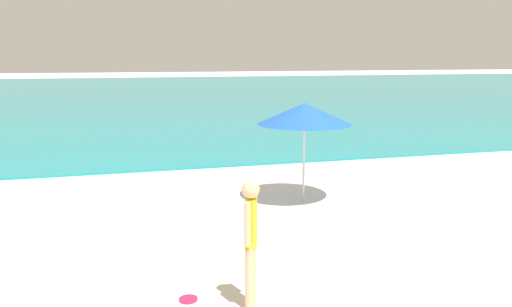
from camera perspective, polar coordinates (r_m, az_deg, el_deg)
name	(u,v)px	position (r m, az deg, el deg)	size (l,w,h in m)	color
water	(149,92)	(43.21, -11.66, 6.66)	(160.00, 60.00, 0.06)	teal
person_standing	(251,237)	(5.94, -0.57, -9.17)	(0.22, 0.31, 1.52)	#DDAD84
frisbee	(188,299)	(6.49, -7.48, -15.64)	(0.22, 0.22, 0.03)	#E51E4C
beach_umbrella	(305,114)	(10.20, 5.37, 4.37)	(1.86, 1.86, 1.98)	#B7B7BC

